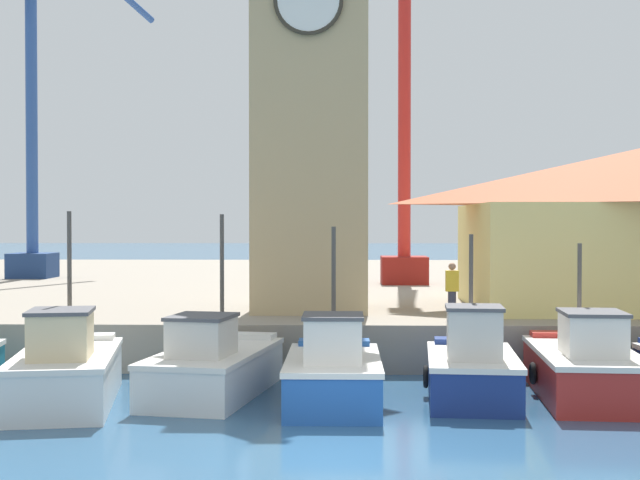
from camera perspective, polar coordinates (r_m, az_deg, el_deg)
ground_plane at (r=15.79m, az=0.28°, el=-13.58°), size 300.00×300.00×0.00m
quay_wharf at (r=43.46m, az=1.07°, el=-3.27°), size 120.00×40.00×1.30m
fishing_boat_left_inner at (r=20.52m, az=-15.95°, el=-8.07°), size 2.89×5.11×4.26m
fishing_boat_mid_left at (r=20.94m, az=-6.86°, el=-8.04°), size 2.94×5.23×4.20m
fishing_boat_center at (r=19.75m, az=0.85°, el=-8.52°), size 2.18×4.35×3.91m
fishing_boat_mid_right at (r=20.54m, az=9.71°, el=-8.10°), size 2.31×4.25×3.73m
fishing_boat_right_inner at (r=21.33m, az=16.59°, el=-7.81°), size 2.47×5.17×3.51m
clock_tower at (r=27.68m, az=-0.60°, el=9.88°), size 3.94×3.94×14.79m
port_crane_near at (r=45.69m, az=-17.65°, el=6.02°), size 5.55×9.38×17.79m
port_crane_far at (r=39.50m, az=5.43°, el=7.01°), size 2.00×8.90×17.32m
dock_worker_near_tower at (r=24.25m, az=8.45°, el=-3.28°), size 0.34×0.22×1.62m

